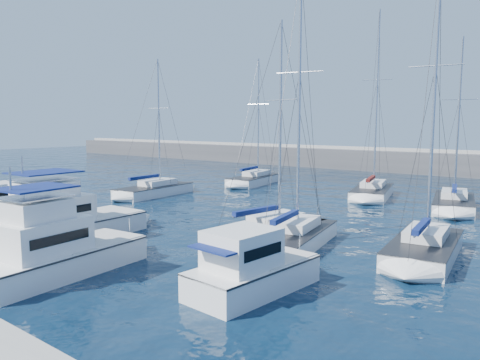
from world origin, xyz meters
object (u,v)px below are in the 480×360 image
Objects in this scene: sailboat_mid_a at (155,190)px; sailboat_back_a at (255,180)px; motor_yacht_port_outer at (6,207)px; motor_yacht_stbd_inner at (54,252)px; sailboat_back_c at (454,203)px; sailboat_mid_d at (293,237)px; sailboat_mid_e at (425,248)px; sailboat_back_b at (372,191)px; motor_yacht_port_inner at (61,222)px; motor_yacht_stbd_outer at (250,271)px; sailboat_mid_c at (271,231)px.

sailboat_mid_a is 0.92× the size of sailboat_back_a.
motor_yacht_stbd_inner is at bearing -25.92° from motor_yacht_port_outer.
sailboat_mid_d is at bearing -116.45° from sailboat_back_c.
sailboat_mid_e is 0.89× the size of sailboat_back_b.
motor_yacht_port_inner is 0.60× the size of sailboat_mid_e.
sailboat_mid_a is (-0.30, 14.69, -0.44)m from motor_yacht_port_outer.
sailboat_back_a is (-20.90, 28.66, -0.43)m from motor_yacht_stbd_outer.
sailboat_mid_a is (-14.96, 19.38, -0.63)m from motor_yacht_stbd_inner.
motor_yacht_port_outer is at bearing 172.65° from motor_yacht_port_inner.
sailboat_back_b is at bearing 112.38° from sailboat_mid_e.
motor_yacht_stbd_outer is 9.25m from sailboat_mid_c.
sailboat_back_c is at bearing 17.93° from sailboat_mid_a.
sailboat_back_b is (8.31, 27.84, -0.58)m from motor_yacht_port_inner.
motor_yacht_port_inner is 14.11m from sailboat_mid_d.
motor_yacht_stbd_outer is 0.46× the size of sailboat_mid_a.
motor_yacht_port_outer is 0.42× the size of sailboat_back_a.
motor_yacht_stbd_outer is 10.72m from sailboat_mid_e.
sailboat_mid_c is at bearing -175.99° from sailboat_mid_e.
motor_yacht_port_outer is 0.65× the size of motor_yacht_port_inner.
sailboat_back_c is at bearing 36.86° from motor_yacht_port_outer.
sailboat_back_b is at bearing 31.12° from sailboat_mid_a.
sailboat_back_c is at bearing 90.71° from motor_yacht_stbd_outer.
motor_yacht_port_outer is 27.95m from sailboat_back_a.
motor_yacht_stbd_inner is 0.61× the size of sailboat_mid_a.
sailboat_mid_a is at bearing 82.98° from motor_yacht_port_outer.
motor_yacht_port_outer is 35.32m from sailboat_back_c.
sailboat_back_c is at bearing 55.86° from motor_yacht_port_inner.
sailboat_mid_e is at bearing -94.45° from sailboat_back_c.
motor_yacht_port_outer is at bearing 156.90° from motor_yacht_stbd_inner.
sailboat_mid_d reaches higher than sailboat_back_c.
sailboat_mid_d is at bearing -58.80° from sailboat_back_a.
motor_yacht_stbd_inner is (14.66, -4.69, 0.19)m from motor_yacht_port_outer.
sailboat_mid_e is at bearing 71.53° from motor_yacht_stbd_outer.
sailboat_mid_c is (18.76, 7.28, -0.43)m from motor_yacht_port_outer.
motor_yacht_port_outer is at bearing -148.19° from sailboat_back_c.
sailboat_back_b is (-3.60, 20.29, 0.02)m from sailboat_mid_d.
sailboat_mid_e is 16.13m from sailboat_back_c.
sailboat_mid_d is 0.89× the size of sailboat_back_b.
sailboat_back_c reaches higher than sailboat_mid_c.
sailboat_mid_a is 0.94× the size of sailboat_back_c.
motor_yacht_stbd_inner is 31.42m from sailboat_back_c.
motor_yacht_stbd_outer is 28.18m from sailboat_mid_a.
sailboat_back_b is at bearing 80.30° from motor_yacht_stbd_inner.
sailboat_mid_c reaches higher than motor_yacht_stbd_outer.
sailboat_back_a is at bearing 119.62° from sailboat_mid_d.
motor_yacht_stbd_inner is 0.61× the size of sailboat_mid_c.
sailboat_mid_e is 1.12× the size of sailboat_back_c.
sailboat_back_b is 8.15m from sailboat_back_c.
sailboat_mid_e is (27.71, -5.64, 0.04)m from sailboat_mid_a.
sailboat_mid_c is 0.84× the size of sailboat_mid_d.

